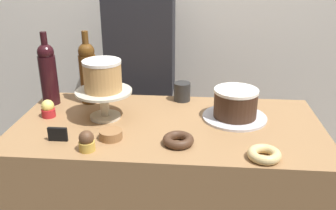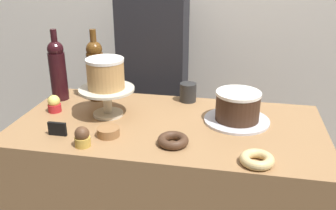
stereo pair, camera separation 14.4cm
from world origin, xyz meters
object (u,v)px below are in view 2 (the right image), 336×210
cake_stand_pedestal (107,97)px  white_layer_cake (106,74)px  cupcake_lemon (54,104)px  chocolate_round_cake (238,106)px  cupcake_chocolate (82,137)px  wine_bottle_amber (96,69)px  coffee_cup_ceramic (188,92)px  cookie_stack (108,132)px  donut_glazed (257,159)px  barista_figure (154,91)px  wine_bottle_dark_red (58,69)px  price_sign_chalkboard (57,129)px  donut_chocolate (173,140)px

cake_stand_pedestal → white_layer_cake: size_ratio=1.50×
white_layer_cake → cupcake_lemon: bearing=-177.7°
chocolate_round_cake → cupcake_chocolate: bearing=-149.3°
wine_bottle_amber → chocolate_round_cake: bearing=-11.2°
chocolate_round_cake → coffee_cup_ceramic: size_ratio=2.10×
wine_bottle_amber → cupcake_chocolate: (0.12, -0.44, -0.11)m
chocolate_round_cake → coffee_cup_ceramic: bearing=141.0°
chocolate_round_cake → cookie_stack: chocolate_round_cake is taller
donut_glazed → barista_figure: (-0.54, 0.85, -0.11)m
cupcake_chocolate → cookie_stack: size_ratio=0.88×
wine_bottle_dark_red → wine_bottle_amber: bearing=10.3°
chocolate_round_cake → wine_bottle_amber: wine_bottle_amber is taller
cupcake_lemon → donut_glazed: 0.88m
wine_bottle_dark_red → cupcake_chocolate: size_ratio=4.38×
cake_stand_pedestal → chocolate_round_cake: (0.53, 0.04, -0.01)m
wine_bottle_dark_red → donut_glazed: (0.89, -0.41, -0.13)m
coffee_cup_ceramic → price_sign_chalkboard: bearing=-134.4°
white_layer_cake → cookie_stack: size_ratio=1.82×
price_sign_chalkboard → barista_figure: barista_figure is taller
cupcake_lemon → donut_chocolate: size_ratio=0.66×
cupcake_lemon → wine_bottle_dark_red: bearing=106.7°
wine_bottle_amber → wine_bottle_dark_red: size_ratio=1.00×
white_layer_cake → donut_glazed: white_layer_cake is taller
chocolate_round_cake → cupcake_chocolate: chocolate_round_cake is taller
barista_figure → cupcake_lemon: bearing=-117.3°
white_layer_cake → donut_chocolate: bearing=-32.7°
donut_chocolate → cookie_stack: bearing=175.5°
donut_chocolate → cookie_stack: (-0.25, 0.02, 0.00)m
cupcake_chocolate → price_sign_chalkboard: cupcake_chocolate is taller
donut_chocolate → wine_bottle_dark_red: bearing=150.4°
donut_chocolate → chocolate_round_cake: bearing=47.9°
chocolate_round_cake → donut_glazed: bearing=-77.3°
cupcake_chocolate → cookie_stack: cupcake_chocolate is taller
donut_glazed → donut_chocolate: 0.30m
wine_bottle_amber → barista_figure: barista_figure is taller
cake_stand_pedestal → cookie_stack: cake_stand_pedestal is taller
cupcake_chocolate → donut_glazed: size_ratio=0.66×
barista_figure → wine_bottle_dark_red: bearing=-128.2°
white_layer_cake → coffee_cup_ceramic: 0.40m
white_layer_cake → wine_bottle_amber: wine_bottle_amber is taller
wine_bottle_amber → coffee_cup_ceramic: wine_bottle_amber is taller
wine_bottle_amber → cupcake_chocolate: 0.47m
donut_chocolate → price_sign_chalkboard: (-0.44, -0.01, 0.01)m
price_sign_chalkboard → cupcake_chocolate: bearing=-25.5°
chocolate_round_cake → cookie_stack: (-0.47, -0.22, -0.05)m
wine_bottle_dark_red → donut_chocolate: bearing=-29.6°
wine_bottle_dark_red → cupcake_lemon: 0.19m
donut_glazed → cookie_stack: same height
cupcake_chocolate → coffee_cup_ceramic: bearing=58.7°
cupcake_lemon → barista_figure: 0.67m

